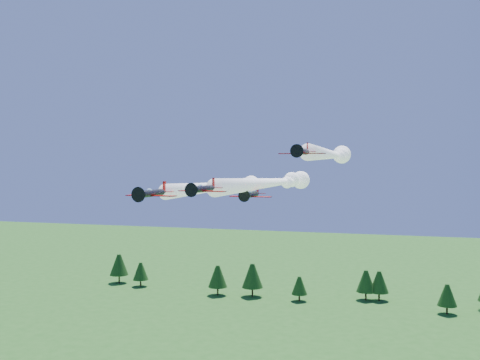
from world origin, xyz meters
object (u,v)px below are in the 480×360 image
(plane_left, at_px, (222,186))
(plane_slot, at_px, (251,195))
(plane_right, at_px, (332,155))
(plane_lead, at_px, (273,182))

(plane_left, distance_m, plane_slot, 24.13)
(plane_right, bearing_deg, plane_lead, -146.66)
(plane_left, xyz_separation_m, plane_right, (22.81, -4.60, 6.19))
(plane_lead, bearing_deg, plane_slot, -90.05)
(plane_right, bearing_deg, plane_left, 171.85)
(plane_lead, relative_size, plane_left, 0.93)
(plane_left, bearing_deg, plane_right, -8.46)
(plane_lead, xyz_separation_m, plane_right, (9.82, 5.69, 5.02))
(plane_lead, height_order, plane_left, plane_lead)
(plane_left, bearing_deg, plane_lead, -35.43)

